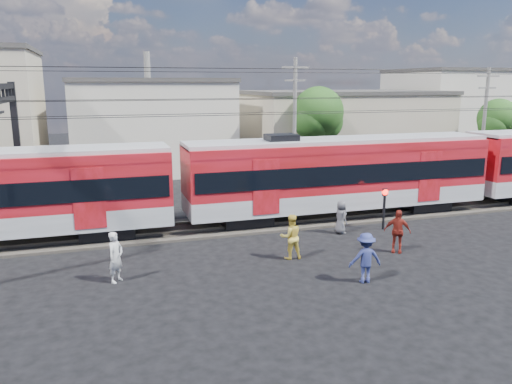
% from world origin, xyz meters
% --- Properties ---
extents(ground, '(120.00, 120.00, 0.00)m').
position_xyz_m(ground, '(0.00, 0.00, 0.00)').
color(ground, black).
rests_on(ground, ground).
extents(track_bed, '(70.00, 3.40, 0.12)m').
position_xyz_m(track_bed, '(0.00, 8.00, 0.06)').
color(track_bed, '#2D2823').
rests_on(track_bed, ground).
extents(rail_near, '(70.00, 0.12, 0.12)m').
position_xyz_m(rail_near, '(0.00, 7.25, 0.18)').
color(rail_near, '#59544C').
rests_on(rail_near, track_bed).
extents(rail_far, '(70.00, 0.12, 0.12)m').
position_xyz_m(rail_far, '(0.00, 8.75, 0.18)').
color(rail_far, '#59544C').
rests_on(rail_far, track_bed).
extents(commuter_train, '(50.30, 3.08, 4.17)m').
position_xyz_m(commuter_train, '(5.92, 8.00, 2.40)').
color(commuter_train, black).
rests_on(commuter_train, ground).
extents(catenary, '(70.00, 9.30, 7.52)m').
position_xyz_m(catenary, '(-8.65, 8.00, 5.14)').
color(catenary, black).
rests_on(catenary, ground).
extents(building_midwest, '(12.24, 12.24, 7.30)m').
position_xyz_m(building_midwest, '(-2.00, 27.00, 3.66)').
color(building_midwest, '#B9B3A2').
rests_on(building_midwest, ground).
extents(building_mideast, '(16.32, 10.20, 6.30)m').
position_xyz_m(building_mideast, '(14.00, 24.00, 3.16)').
color(building_mideast, tan).
rests_on(building_mideast, ground).
extents(building_east, '(10.20, 10.20, 8.30)m').
position_xyz_m(building_east, '(28.00, 28.00, 4.16)').
color(building_east, '#B9B3A2').
rests_on(building_east, ground).
extents(utility_pole_mid, '(1.80, 0.24, 8.50)m').
position_xyz_m(utility_pole_mid, '(6.00, 15.00, 4.53)').
color(utility_pole_mid, slate).
rests_on(utility_pole_mid, ground).
extents(utility_pole_east, '(1.80, 0.24, 8.00)m').
position_xyz_m(utility_pole_east, '(20.00, 14.00, 4.28)').
color(utility_pole_east, slate).
rests_on(utility_pole_east, ground).
extents(tree_near, '(3.82, 3.64, 6.72)m').
position_xyz_m(tree_near, '(9.19, 18.09, 4.66)').
color(tree_near, '#382619').
rests_on(tree_near, ground).
extents(tree_far, '(3.36, 3.12, 5.76)m').
position_xyz_m(tree_far, '(24.19, 17.09, 3.99)').
color(tree_far, '#382619').
rests_on(tree_far, ground).
extents(pedestrian_a, '(0.77, 0.79, 1.84)m').
position_xyz_m(pedestrian_a, '(-5.75, 2.47, 0.92)').
color(pedestrian_a, beige).
rests_on(pedestrian_a, ground).
extents(pedestrian_b, '(0.94, 0.75, 1.84)m').
position_xyz_m(pedestrian_b, '(1.04, 2.84, 0.92)').
color(pedestrian_b, gold).
rests_on(pedestrian_b, ground).
extents(pedestrian_c, '(1.24, 0.81, 1.81)m').
position_xyz_m(pedestrian_c, '(2.66, -0.24, 0.91)').
color(pedestrian_c, navy).
rests_on(pedestrian_c, ground).
extents(pedestrian_d, '(1.15, 0.95, 1.83)m').
position_xyz_m(pedestrian_d, '(5.54, 2.22, 0.92)').
color(pedestrian_d, maroon).
rests_on(pedestrian_d, ground).
extents(pedestrian_e, '(0.61, 0.83, 1.56)m').
position_xyz_m(pedestrian_e, '(4.54, 5.35, 0.78)').
color(pedestrian_e, '#49494E').
rests_on(pedestrian_e, ground).
extents(crossing_signal, '(0.29, 0.29, 2.02)m').
position_xyz_m(crossing_signal, '(6.82, 5.33, 1.40)').
color(crossing_signal, black).
rests_on(crossing_signal, ground).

